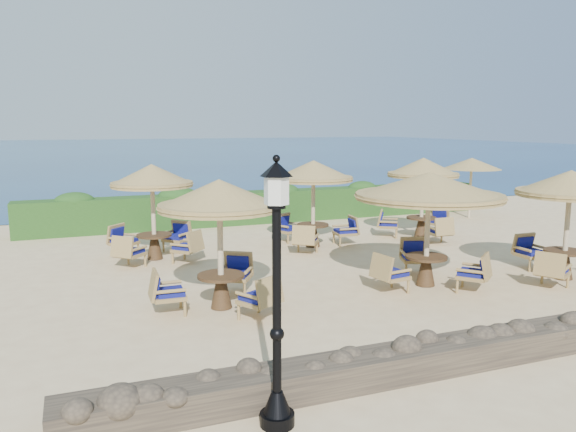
# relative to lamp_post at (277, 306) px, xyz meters

# --- Properties ---
(ground) EXTENTS (120.00, 120.00, 0.00)m
(ground) POSITION_rel_lamp_post_xyz_m (4.80, 6.80, -1.55)
(ground) COLOR beige
(ground) RESTS_ON ground
(sea) EXTENTS (160.00, 160.00, 0.00)m
(sea) POSITION_rel_lamp_post_xyz_m (4.80, 76.80, -1.55)
(sea) COLOR navy
(sea) RESTS_ON ground
(hedge) EXTENTS (18.00, 0.90, 1.20)m
(hedge) POSITION_rel_lamp_post_xyz_m (4.80, 14.00, -0.95)
(hedge) COLOR #1A3E13
(hedge) RESTS_ON ground
(stone_wall) EXTENTS (15.00, 0.65, 0.44)m
(stone_wall) POSITION_rel_lamp_post_xyz_m (4.80, 0.60, -1.33)
(stone_wall) COLOR brown
(stone_wall) RESTS_ON ground
(lamp_post) EXTENTS (0.44, 0.44, 3.31)m
(lamp_post) POSITION_rel_lamp_post_xyz_m (0.00, 0.00, 0.00)
(lamp_post) COLOR black
(lamp_post) RESTS_ON ground
(extra_parasol) EXTENTS (2.30, 2.30, 2.41)m
(extra_parasol) POSITION_rel_lamp_post_xyz_m (12.60, 12.00, 0.62)
(extra_parasol) COLOR #C7B38C
(extra_parasol) RESTS_ON ground
(cafe_set_0) EXTENTS (2.66, 2.77, 2.65)m
(cafe_set_0) POSITION_rel_lamp_post_xyz_m (0.49, 4.67, 0.28)
(cafe_set_0) COLOR #C7B38C
(cafe_set_0) RESTS_ON ground
(cafe_set_1) EXTENTS (3.41, 3.41, 2.65)m
(cafe_set_1) POSITION_rel_lamp_post_xyz_m (5.35, 4.54, 0.47)
(cafe_set_1) COLOR #C7B38C
(cafe_set_1) RESTS_ON ground
(cafe_set_2) EXTENTS (2.77, 2.65, 2.65)m
(cafe_set_2) POSITION_rel_lamp_post_xyz_m (8.82, 3.81, 0.28)
(cafe_set_2) COLOR #C7B38C
(cafe_set_2) RESTS_ON ground
(cafe_set_3) EXTENTS (2.49, 2.49, 2.65)m
(cafe_set_3) POSITION_rel_lamp_post_xyz_m (-0.19, 9.45, 0.10)
(cafe_set_3) COLOR #C7B38C
(cafe_set_3) RESTS_ON ground
(cafe_set_4) EXTENTS (2.63, 2.76, 2.65)m
(cafe_set_4) POSITION_rel_lamp_post_xyz_m (4.57, 9.33, 0.26)
(cafe_set_4) COLOR #C7B38C
(cafe_set_4) RESTS_ON ground
(cafe_set_5) EXTENTS (2.77, 2.58, 2.65)m
(cafe_set_5) POSITION_rel_lamp_post_xyz_m (8.43, 9.25, 0.23)
(cafe_set_5) COLOR #C7B38C
(cafe_set_5) RESTS_ON ground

